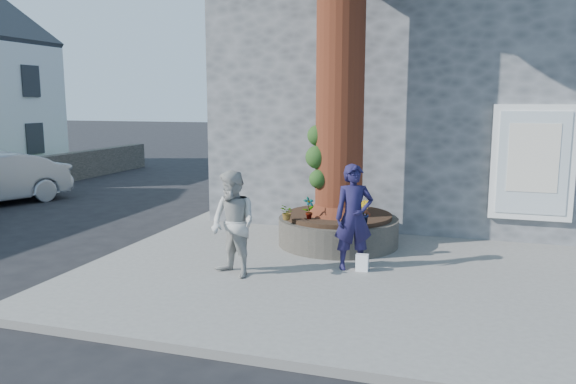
% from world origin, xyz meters
% --- Properties ---
extents(ground, '(120.00, 120.00, 0.00)m').
position_xyz_m(ground, '(0.00, 0.00, 0.00)').
color(ground, black).
rests_on(ground, ground).
extents(pavement, '(9.00, 8.00, 0.12)m').
position_xyz_m(pavement, '(1.50, 1.00, 0.06)').
color(pavement, slate).
rests_on(pavement, ground).
extents(yellow_line, '(0.10, 30.00, 0.01)m').
position_xyz_m(yellow_line, '(-3.05, 1.00, 0.00)').
color(yellow_line, yellow).
rests_on(yellow_line, ground).
extents(stone_shop, '(10.30, 8.30, 6.30)m').
position_xyz_m(stone_shop, '(2.50, 7.20, 3.16)').
color(stone_shop, '#535558').
rests_on(stone_shop, ground).
extents(planter, '(2.30, 2.30, 0.60)m').
position_xyz_m(planter, '(0.80, 2.00, 0.41)').
color(planter, black).
rests_on(planter, pavement).
extents(man, '(0.75, 0.64, 1.74)m').
position_xyz_m(man, '(1.39, 0.50, 0.99)').
color(man, '#181439').
rests_on(man, pavement).
extents(woman, '(1.01, 0.93, 1.68)m').
position_xyz_m(woman, '(-0.35, -0.44, 0.96)').
color(woman, '#ABAAA4').
rests_on(woman, pavement).
extents(shopping_bag, '(0.20, 0.12, 0.28)m').
position_xyz_m(shopping_bag, '(1.55, 0.41, 0.26)').
color(shopping_bag, white).
rests_on(shopping_bag, pavement).
extents(plant_a, '(0.25, 0.26, 0.41)m').
position_xyz_m(plant_a, '(0.39, 1.36, 0.93)').
color(plant_a, gray).
rests_on(plant_a, planter).
extents(plant_b, '(0.31, 0.31, 0.44)m').
position_xyz_m(plant_b, '(1.42, 1.15, 0.94)').
color(plant_b, gray).
rests_on(plant_b, planter).
extents(plant_c, '(0.18, 0.18, 0.30)m').
position_xyz_m(plant_c, '(0.62, 2.81, 0.87)').
color(plant_c, gray).
rests_on(plant_c, planter).
extents(plant_d, '(0.34, 0.34, 0.28)m').
position_xyz_m(plant_d, '(0.04, 1.15, 0.86)').
color(plant_d, gray).
rests_on(plant_d, planter).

